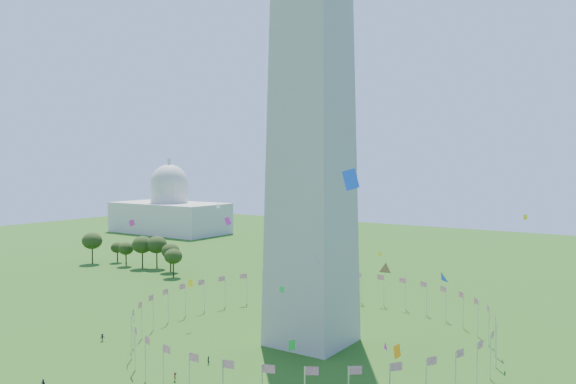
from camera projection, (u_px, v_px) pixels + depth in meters
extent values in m
cylinder|color=silver|center=(490.00, 356.00, 106.81)|extent=(0.24, 0.24, 9.00)
cylinder|color=silver|center=(496.00, 346.00, 112.90)|extent=(0.24, 0.24, 9.00)
cylinder|color=silver|center=(495.00, 336.00, 119.49)|extent=(0.24, 0.24, 9.00)
cylinder|color=silver|center=(489.00, 327.00, 126.36)|extent=(0.24, 0.24, 9.00)
cylinder|color=silver|center=(478.00, 318.00, 133.33)|extent=(0.24, 0.24, 9.00)
cylinder|color=silver|center=(463.00, 311.00, 140.16)|extent=(0.24, 0.24, 9.00)
cylinder|color=silver|center=(446.00, 304.00, 146.66)|extent=(0.24, 0.24, 9.00)
cylinder|color=silver|center=(427.00, 299.00, 152.63)|extent=(0.24, 0.24, 9.00)
cylinder|color=silver|center=(406.00, 294.00, 157.88)|extent=(0.24, 0.24, 9.00)
cylinder|color=silver|center=(384.00, 291.00, 162.26)|extent=(0.24, 0.24, 9.00)
cylinder|color=silver|center=(361.00, 288.00, 165.63)|extent=(0.24, 0.24, 9.00)
cylinder|color=silver|center=(338.00, 286.00, 167.89)|extent=(0.24, 0.24, 9.00)
cylinder|color=silver|center=(315.00, 286.00, 168.98)|extent=(0.24, 0.24, 9.00)
cylinder|color=silver|center=(292.00, 286.00, 168.85)|extent=(0.24, 0.24, 9.00)
cylinder|color=silver|center=(269.00, 287.00, 167.51)|extent=(0.24, 0.24, 9.00)
cylinder|color=silver|center=(247.00, 289.00, 165.01)|extent=(0.24, 0.24, 9.00)
cylinder|color=silver|center=(225.00, 291.00, 161.42)|extent=(0.24, 0.24, 9.00)
cylinder|color=silver|center=(205.00, 295.00, 156.85)|extent=(0.24, 0.24, 9.00)
cylinder|color=silver|center=(185.00, 300.00, 151.43)|extent=(0.24, 0.24, 9.00)
cylinder|color=silver|center=(168.00, 305.00, 145.34)|extent=(0.24, 0.24, 9.00)
cylinder|color=silver|center=(153.00, 312.00, 138.75)|extent=(0.24, 0.24, 9.00)
cylinder|color=silver|center=(142.00, 320.00, 131.87)|extent=(0.24, 0.24, 9.00)
cylinder|color=silver|center=(134.00, 329.00, 124.91)|extent=(0.24, 0.24, 9.00)
cylinder|color=silver|center=(131.00, 338.00, 118.08)|extent=(0.24, 0.24, 9.00)
cylinder|color=silver|center=(135.00, 348.00, 111.58)|extent=(0.24, 0.24, 9.00)
cylinder|color=silver|center=(145.00, 359.00, 105.61)|extent=(0.24, 0.24, 9.00)
cylinder|color=silver|center=(163.00, 369.00, 100.36)|extent=(0.24, 0.24, 9.00)
cylinder|color=silver|center=(189.00, 378.00, 95.98)|extent=(0.24, 0.24, 9.00)
cylinder|color=silver|center=(426.00, 384.00, 93.23)|extent=(0.24, 0.24, 9.00)
cylinder|color=silver|center=(456.00, 376.00, 96.82)|extent=(0.24, 0.24, 9.00)
cylinder|color=silver|center=(477.00, 367.00, 101.39)|extent=(0.24, 0.24, 9.00)
imported|color=#541315|center=(175.00, 377.00, 106.24)|extent=(1.23, 1.14, 1.67)
imported|color=black|center=(208.00, 360.00, 115.13)|extent=(0.55, 0.70, 1.68)
imported|color=#331746|center=(43.00, 384.00, 102.15)|extent=(1.21, 0.81, 1.97)
imported|color=black|center=(102.00, 337.00, 130.20)|extent=(1.04, 1.30, 1.76)
plane|color=blue|center=(444.00, 278.00, 80.29)|extent=(1.34, 1.88, 2.00)
plane|color=blue|center=(351.00, 180.00, 54.88)|extent=(1.12, 2.09, 2.36)
plane|color=#CC2699|center=(132.00, 223.00, 108.12)|extent=(0.80, 1.30, 1.43)
plane|color=white|center=(218.00, 206.00, 142.36)|extent=(0.24, 1.82, 1.80)
plane|color=green|center=(282.00, 290.00, 111.43)|extent=(1.41, 0.52, 1.36)
plane|color=#CC2699|center=(228.00, 221.00, 101.24)|extent=(1.67, 0.54, 1.64)
plane|color=yellow|center=(525.00, 217.00, 96.36)|extent=(0.79, 0.85, 1.15)
plane|color=orange|center=(397.00, 351.00, 64.10)|extent=(0.86, 1.43, 1.67)
plane|color=#CC2699|center=(386.00, 347.00, 93.31)|extent=(1.11, 0.99, 1.49)
plane|color=green|center=(292.00, 345.00, 110.71)|extent=(1.45, 1.66, 2.16)
plane|color=yellow|center=(191.00, 283.00, 140.72)|extent=(0.89, 1.81, 2.00)
plane|color=yellow|center=(380.00, 254.00, 106.19)|extent=(1.10, 0.10, 1.10)
plane|color=#CC2699|center=(385.00, 269.00, 96.66)|extent=(2.05, 1.02, 1.83)
plane|color=blue|center=(317.00, 261.00, 108.73)|extent=(1.89, 2.76, 2.33)
ellipsoid|color=#304717|center=(92.00, 248.00, 231.82)|extent=(8.09, 8.09, 12.64)
ellipsoid|color=#304717|center=(117.00, 252.00, 234.68)|extent=(5.35, 5.35, 8.35)
ellipsoid|color=#304717|center=(126.00, 254.00, 226.22)|extent=(6.09, 6.09, 9.52)
ellipsoid|color=#304717|center=(142.00, 252.00, 221.54)|extent=(8.00, 8.00, 12.51)
ellipsoid|color=#304717|center=(157.00, 253.00, 220.98)|extent=(8.05, 8.05, 12.57)
ellipsoid|color=#304717|center=(171.00, 258.00, 213.70)|extent=(6.85, 6.85, 10.71)
ellipsoid|color=#304717|center=(173.00, 263.00, 203.68)|extent=(6.57, 6.57, 10.26)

